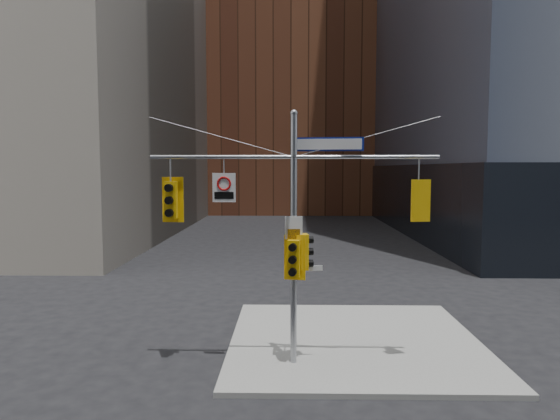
{
  "coord_description": "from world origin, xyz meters",
  "views": [
    {
      "loc": [
        -0.11,
        -11.88,
        5.68
      ],
      "look_at": [
        -0.38,
        2.0,
        4.52
      ],
      "focal_mm": 32.0,
      "sensor_mm": 36.0,
      "label": 1
    }
  ],
  "objects_px": {
    "signal_assembly": "(294,214)",
    "traffic_light_pole_front": "(294,258)",
    "traffic_light_east_arm": "(418,200)",
    "traffic_light_west_arm": "(171,200)",
    "street_sign_blade": "(328,144)",
    "traffic_light_pole_side": "(305,252)",
    "regulatory_sign_arm": "(224,187)"
  },
  "relations": [
    {
      "from": "traffic_light_west_arm",
      "to": "street_sign_blade",
      "type": "distance_m",
      "value": 4.65
    },
    {
      "from": "traffic_light_west_arm",
      "to": "traffic_light_pole_side",
      "type": "height_order",
      "value": "traffic_light_west_arm"
    },
    {
      "from": "traffic_light_east_arm",
      "to": "traffic_light_pole_front",
      "type": "xyz_separation_m",
      "value": [
        -3.46,
        -0.27,
        -1.6
      ]
    },
    {
      "from": "street_sign_blade",
      "to": "traffic_light_west_arm",
      "type": "bearing_deg",
      "value": -172.38
    },
    {
      "from": "street_sign_blade",
      "to": "traffic_light_pole_side",
      "type": "bearing_deg",
      "value": -173.31
    },
    {
      "from": "signal_assembly",
      "to": "traffic_light_east_arm",
      "type": "xyz_separation_m",
      "value": [
        3.46,
        0.0,
        0.38
      ]
    },
    {
      "from": "traffic_light_west_arm",
      "to": "regulatory_sign_arm",
      "type": "relative_size",
      "value": 1.58
    },
    {
      "from": "signal_assembly",
      "to": "traffic_light_east_arm",
      "type": "distance_m",
      "value": 3.48
    },
    {
      "from": "traffic_light_pole_front",
      "to": "street_sign_blade",
      "type": "distance_m",
      "value": 3.3
    },
    {
      "from": "street_sign_blade",
      "to": "traffic_light_pole_front",
      "type": "bearing_deg",
      "value": -156.17
    },
    {
      "from": "traffic_light_east_arm",
      "to": "traffic_light_pole_front",
      "type": "distance_m",
      "value": 3.82
    },
    {
      "from": "traffic_light_east_arm",
      "to": "street_sign_blade",
      "type": "relative_size",
      "value": 0.59
    },
    {
      "from": "regulatory_sign_arm",
      "to": "traffic_light_pole_front",
      "type": "bearing_deg",
      "value": -3.69
    },
    {
      "from": "traffic_light_west_arm",
      "to": "traffic_light_pole_front",
      "type": "xyz_separation_m",
      "value": [
        3.44,
        -0.28,
        -1.6
      ]
    },
    {
      "from": "signal_assembly",
      "to": "traffic_light_west_arm",
      "type": "distance_m",
      "value": 3.46
    },
    {
      "from": "signal_assembly",
      "to": "regulatory_sign_arm",
      "type": "xyz_separation_m",
      "value": [
        -1.95,
        -0.02,
        0.76
      ]
    },
    {
      "from": "traffic_light_pole_front",
      "to": "traffic_light_west_arm",
      "type": "bearing_deg",
      "value": -174.49
    },
    {
      "from": "traffic_light_east_arm",
      "to": "street_sign_blade",
      "type": "height_order",
      "value": "street_sign_blade"
    },
    {
      "from": "traffic_light_east_arm",
      "to": "traffic_light_pole_side",
      "type": "relative_size",
      "value": 1.16
    },
    {
      "from": "signal_assembly",
      "to": "traffic_light_east_arm",
      "type": "relative_size",
      "value": 6.89
    },
    {
      "from": "traffic_light_west_arm",
      "to": "traffic_light_pole_side",
      "type": "bearing_deg",
      "value": 3.83
    },
    {
      "from": "traffic_light_west_arm",
      "to": "street_sign_blade",
      "type": "bearing_deg",
      "value": 3.68
    },
    {
      "from": "traffic_light_west_arm",
      "to": "traffic_light_east_arm",
      "type": "distance_m",
      "value": 6.9
    },
    {
      "from": "signal_assembly",
      "to": "traffic_light_pole_front",
      "type": "height_order",
      "value": "signal_assembly"
    },
    {
      "from": "traffic_light_east_arm",
      "to": "traffic_light_pole_front",
      "type": "relative_size",
      "value": 0.92
    },
    {
      "from": "traffic_light_west_arm",
      "to": "regulatory_sign_arm",
      "type": "height_order",
      "value": "regulatory_sign_arm"
    },
    {
      "from": "traffic_light_pole_side",
      "to": "traffic_light_pole_front",
      "type": "distance_m",
      "value": 0.45
    },
    {
      "from": "traffic_light_west_arm",
      "to": "traffic_light_pole_front",
      "type": "bearing_deg",
      "value": -0.84
    },
    {
      "from": "traffic_light_pole_front",
      "to": "street_sign_blade",
      "type": "bearing_deg",
      "value": 26.24
    },
    {
      "from": "traffic_light_east_arm",
      "to": "street_sign_blade",
      "type": "distance_m",
      "value": 2.96
    },
    {
      "from": "street_sign_blade",
      "to": "traffic_light_east_arm",
      "type": "bearing_deg",
      "value": 7.7
    },
    {
      "from": "traffic_light_pole_front",
      "to": "street_sign_blade",
      "type": "xyz_separation_m",
      "value": [
        0.94,
        0.27,
        3.15
      ]
    }
  ]
}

